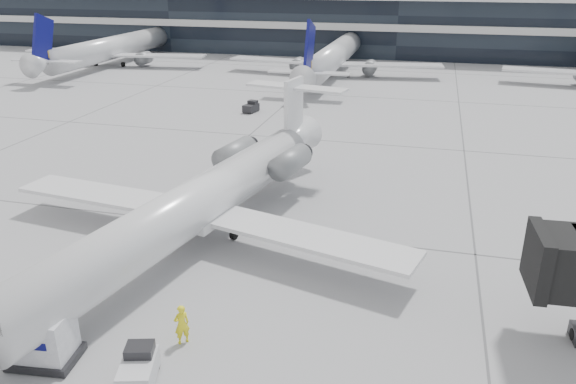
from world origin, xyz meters
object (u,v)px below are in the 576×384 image
(regional_jet, at_px, (198,202))
(baggage_tug, at_px, (139,368))
(ramp_worker, at_px, (182,324))
(cargo_uld, at_px, (43,339))

(regional_jet, relative_size, baggage_tug, 13.29)
(ramp_worker, height_order, baggage_tug, ramp_worker)
(baggage_tug, distance_m, cargo_uld, 4.37)
(regional_jet, xyz_separation_m, baggage_tug, (2.41, -11.79, -1.94))
(regional_jet, xyz_separation_m, ramp_worker, (3.02, -9.10, -1.62))
(regional_jet, distance_m, ramp_worker, 9.73)
(ramp_worker, distance_m, cargo_uld, 5.57)
(regional_jet, relative_size, ramp_worker, 17.26)
(ramp_worker, bearing_deg, regional_jet, -116.52)
(baggage_tug, xyz_separation_m, cargo_uld, (-4.34, 0.15, 0.47))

